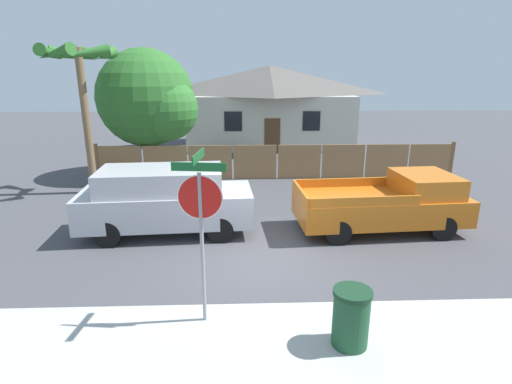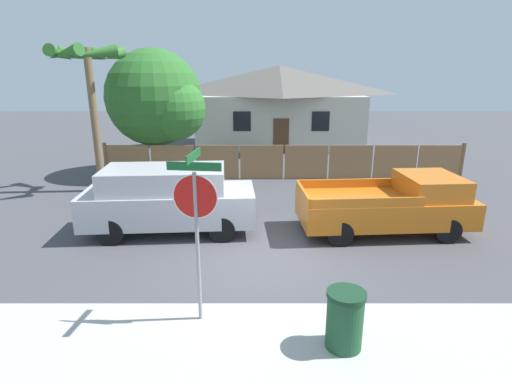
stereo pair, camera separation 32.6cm
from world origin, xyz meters
TOP-DOWN VIEW (x-y plane):
  - ground_plane at (0.00, 0.00)m, footprint 80.00×80.00m
  - sidewalk_strip at (0.00, -3.60)m, footprint 36.00×3.20m
  - wooden_fence at (1.08, 7.92)m, footprint 15.62×0.12m
  - house at (1.29, 16.47)m, footprint 10.68×5.99m
  - oak_tree at (-4.43, 8.81)m, footprint 4.43×4.22m
  - palm_tree at (-6.22, 6.05)m, footprint 2.69×2.89m
  - red_suv at (-2.66, 1.85)m, footprint 4.95×2.22m
  - orange_pickup at (3.76, 1.87)m, footprint 4.95×2.37m
  - stop_sign at (-1.19, -2.50)m, footprint 0.95×0.85m
  - trash_bin at (1.35, -3.31)m, footprint 0.66×0.66m

SIDE VIEW (x-z plane):
  - ground_plane at x=0.00m, z-range 0.00..0.00m
  - sidewalk_strip at x=0.00m, z-range 0.00..0.01m
  - trash_bin at x=1.35m, z-range 0.01..1.05m
  - wooden_fence at x=1.08m, z-range -0.05..1.55m
  - orange_pickup at x=3.76m, z-range -0.02..1.66m
  - red_suv at x=-2.66m, z-range 0.07..1.99m
  - stop_sign at x=-1.19m, z-range 0.59..3.81m
  - house at x=1.29m, z-range 0.09..5.00m
  - oak_tree at x=-4.43m, z-range 0.56..6.09m
  - palm_tree at x=-6.22m, z-range 1.95..7.40m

